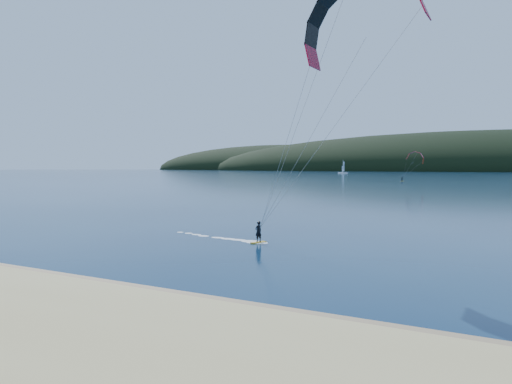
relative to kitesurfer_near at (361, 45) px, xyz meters
The scene contains 5 objects.
ground 24.36m from the kitesurfer_near, 103.75° to the right, with size 1800.00×1800.00×0.00m, color #081D3B.
wet_sand 21.03m from the kitesurfer_near, 107.80° to the right, with size 220.00×2.50×0.10m.
kitesurfer_near is the anchor object (origin of this frame).
kitesurfer_far 180.61m from the kitesurfer_near, 99.98° to the left, with size 10.95×7.17×11.98m.
sailboat 403.31m from the kitesurfer_near, 109.12° to the left, with size 8.81×5.62×12.43m.
Camera 1 is at (14.79, -14.01, 6.44)m, focal length 34.46 mm.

